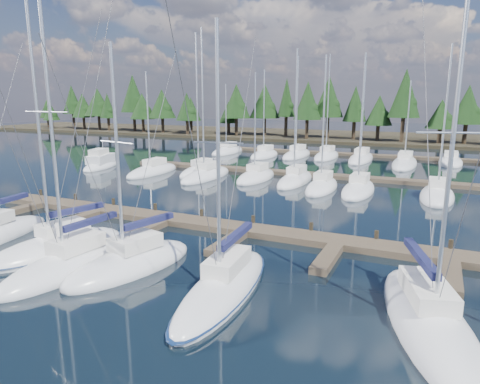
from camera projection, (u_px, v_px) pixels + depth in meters
The scene contains 12 objects.
ground at pixel (301, 196), 38.66m from camera, with size 260.00×260.00×0.00m, color black.
far_shore at pixel (383, 138), 91.80m from camera, with size 220.00×30.00×0.60m, color black.
main_dock at pixel (243, 232), 27.40m from camera, with size 44.00×6.13×0.90m.
back_docks at pixel (345, 164), 55.98m from camera, with size 50.00×21.80×0.40m.
front_sailboat_1 at pixel (58, 248), 24.33m from camera, with size 5.16×8.87×14.37m.
front_sailboat_2 at pixel (72, 265), 21.77m from camera, with size 3.30×8.48×14.51m.
front_sailboat_3 at pixel (131, 264), 21.98m from camera, with size 4.52×8.13×11.91m.
front_sailboat_4 at pixel (224, 288), 19.20m from camera, with size 3.31×9.78×12.41m.
front_sailboat_5 at pixel (428, 321), 16.28m from camera, with size 5.54×10.30×13.57m.
back_sailboat_rows at pixel (333, 169), 51.96m from camera, with size 43.14×32.19×16.50m.
motor_yacht_left at pixel (101, 164), 54.40m from camera, with size 4.70×8.29×3.93m.
tree_line at pixel (371, 105), 82.27m from camera, with size 186.92×11.66×13.81m.
Camera 1 is at (10.82, -6.53, 8.58)m, focal length 32.00 mm.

